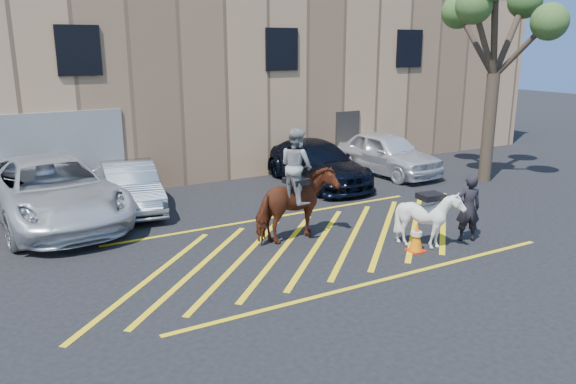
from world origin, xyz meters
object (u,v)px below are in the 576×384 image
car_white_suv (387,153)px  mounted_bay (296,196)px  handler (468,208)px  car_blue_suv (317,163)px  saddled_white (429,219)px  tree (499,16)px  car_silver_sedan (130,187)px  traffic_cone (416,237)px  car_white_pickup (52,191)px

car_white_suv → mounted_bay: 8.30m
car_white_suv → mounted_bay: mounted_bay is taller
handler → car_blue_suv: bearing=-64.3°
saddled_white → tree: tree is taller
car_silver_sedan → car_blue_suv: (6.51, -0.06, 0.05)m
handler → tree: 8.43m
car_silver_sedan → traffic_cone: size_ratio=5.77×
saddled_white → traffic_cone: (-0.43, -0.07, -0.36)m
car_white_pickup → car_white_suv: car_white_pickup is taller
car_white_pickup → mounted_bay: (5.08, -4.58, 0.25)m
car_blue_suv → traffic_cone: size_ratio=6.99×
handler → mounted_bay: mounted_bay is taller
car_silver_sedan → handler: bearing=-39.8°
car_blue_suv → car_silver_sedan: bearing=-178.5°
handler → tree: tree is taller
handler → saddled_white: handler is taller
car_silver_sedan → tree: (12.04, -2.66, 5.00)m
car_white_pickup → car_silver_sedan: (2.18, 0.22, -0.20)m
car_silver_sedan → saddled_white: saddled_white is taller
car_silver_sedan → car_blue_suv: 6.51m
saddled_white → car_white_pickup: bearing=139.1°
car_white_suv → traffic_cone: bearing=-128.1°
car_blue_suv → saddled_white: size_ratio=3.54×
handler → traffic_cone: 1.69m
traffic_cone → tree: (7.03, 4.23, 5.33)m
handler → tree: (5.42, 4.27, 4.85)m
car_silver_sedan → tree: bearing=-5.9°
car_white_suv → saddled_white: size_ratio=3.22×
car_blue_suv → handler: (0.11, -6.86, 0.10)m
handler → traffic_cone: handler is taller
car_blue_suv → handler: 6.86m
saddled_white → car_blue_suv: bearing=80.9°
car_white_suv → mounted_bay: (-6.76, -4.80, 0.35)m
car_white_pickup → traffic_cone: bearing=-48.6°
mounted_bay → handler: bearing=-29.8°
saddled_white → traffic_cone: size_ratio=1.97×
car_blue_suv → handler: bearing=-87.0°
handler → tree: size_ratio=0.23×
car_white_pickup → car_silver_sedan: bearing=-0.0°
car_white_suv → car_white_pickup: bearing=177.1°
tree → mounted_bay: bearing=-166.8°
car_silver_sedan → car_white_suv: size_ratio=0.91×
car_blue_suv → saddled_white: bearing=-97.0°
handler → saddled_white: (-1.19, 0.11, -0.11)m
car_white_pickup → handler: car_white_pickup is taller
handler → mounted_bay: size_ratio=0.59×
car_silver_sedan → car_white_suv: car_white_suv is taller
traffic_cone → car_silver_sedan: bearing=126.0°
car_silver_sedan → traffic_cone: 8.52m
tree → car_silver_sedan: bearing=167.5°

